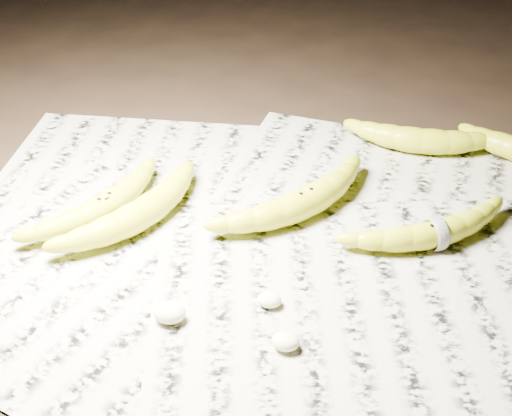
% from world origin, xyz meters
% --- Properties ---
extents(ground, '(3.00, 3.00, 0.00)m').
position_xyz_m(ground, '(0.00, 0.00, 0.00)').
color(ground, black).
rests_on(ground, ground).
extents(newspaper_patch, '(0.90, 0.70, 0.01)m').
position_xyz_m(newspaper_patch, '(0.03, 0.02, 0.00)').
color(newspaper_patch, '#A7A38F').
rests_on(newspaper_patch, ground).
extents(banana_left_a, '(0.15, 0.21, 0.04)m').
position_xyz_m(banana_left_a, '(-0.22, 0.03, 0.03)').
color(banana_left_a, yellow).
rests_on(banana_left_a, newspaper_patch).
extents(banana_left_b, '(0.17, 0.22, 0.04)m').
position_xyz_m(banana_left_b, '(-0.16, 0.02, 0.03)').
color(banana_left_b, yellow).
rests_on(banana_left_b, newspaper_patch).
extents(banana_center, '(0.20, 0.21, 0.04)m').
position_xyz_m(banana_center, '(0.04, 0.07, 0.03)').
color(banana_center, yellow).
rests_on(banana_center, newspaper_patch).
extents(banana_taped, '(0.21, 0.15, 0.04)m').
position_xyz_m(banana_taped, '(0.21, 0.04, 0.03)').
color(banana_taped, yellow).
rests_on(banana_taped, newspaper_patch).
extents(banana_upper_a, '(0.20, 0.07, 0.04)m').
position_xyz_m(banana_upper_a, '(0.20, 0.27, 0.03)').
color(banana_upper_a, yellow).
rests_on(banana_upper_a, newspaper_patch).
extents(measuring_tape, '(0.03, 0.04, 0.04)m').
position_xyz_m(measuring_tape, '(0.21, 0.04, 0.03)').
color(measuring_tape, white).
rests_on(measuring_tape, newspaper_patch).
extents(flesh_chunk_a, '(0.04, 0.03, 0.02)m').
position_xyz_m(flesh_chunk_a, '(-0.08, -0.14, 0.02)').
color(flesh_chunk_a, beige).
rests_on(flesh_chunk_a, newspaper_patch).
extents(flesh_chunk_b, '(0.03, 0.02, 0.02)m').
position_xyz_m(flesh_chunk_b, '(0.05, -0.16, 0.02)').
color(flesh_chunk_b, beige).
rests_on(flesh_chunk_b, newspaper_patch).
extents(flesh_chunk_c, '(0.03, 0.02, 0.02)m').
position_xyz_m(flesh_chunk_c, '(0.03, -0.10, 0.02)').
color(flesh_chunk_c, beige).
rests_on(flesh_chunk_c, newspaper_patch).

